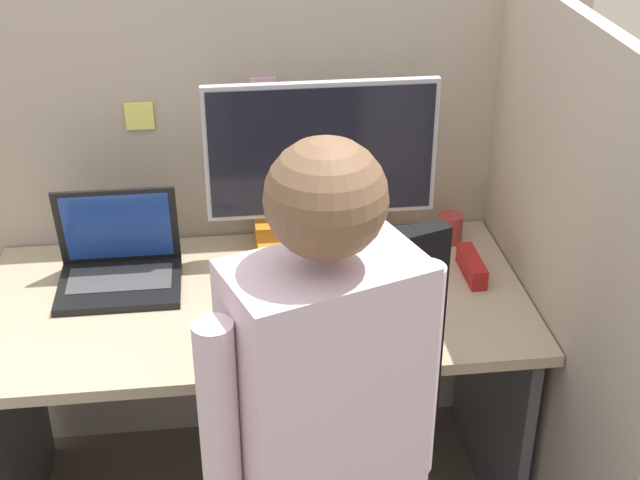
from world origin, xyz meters
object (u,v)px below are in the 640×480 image
(paper_box, at_px, (321,241))
(carrot_toy, at_px, (380,335))
(laptop, at_px, (119,267))
(stapler, at_px, (472,266))
(coffee_mug, at_px, (450,228))
(monitor, at_px, (321,156))
(person, at_px, (319,451))

(paper_box, bearing_deg, carrot_toy, -79.08)
(laptop, distance_m, carrot_toy, 0.72)
(stapler, distance_m, coffee_mug, 0.19)
(monitor, relative_size, person, 0.44)
(stapler, bearing_deg, paper_box, 156.33)
(carrot_toy, relative_size, person, 0.08)
(laptop, bearing_deg, coffee_mug, 7.53)
(person, bearing_deg, paper_box, 82.73)
(stapler, relative_size, coffee_mug, 2.00)
(paper_box, bearing_deg, coffee_mug, 3.95)
(laptop, bearing_deg, stapler, -4.46)
(paper_box, xyz_separation_m, coffee_mug, (0.37, 0.03, 0.00))
(laptop, height_order, person, person)
(stapler, xyz_separation_m, coffee_mug, (-0.01, 0.19, 0.01))
(monitor, xyz_separation_m, person, (-0.12, -0.92, -0.18))
(paper_box, height_order, carrot_toy, paper_box)
(person, xyz_separation_m, coffee_mug, (0.49, 0.94, -0.07))
(stapler, distance_m, person, 0.90)
(person, bearing_deg, monitor, 82.75)
(monitor, bearing_deg, person, -97.25)
(person, bearing_deg, stapler, 56.34)
(paper_box, relative_size, coffee_mug, 4.32)
(paper_box, xyz_separation_m, carrot_toy, (0.08, -0.44, -0.02))
(paper_box, distance_m, stapler, 0.42)
(carrot_toy, bearing_deg, laptop, 151.36)
(laptop, relative_size, coffee_mug, 3.78)
(stapler, height_order, person, person)
(paper_box, distance_m, monitor, 0.25)
(stapler, height_order, carrot_toy, stapler)
(laptop, bearing_deg, paper_box, 9.94)
(stapler, bearing_deg, monitor, 155.97)
(paper_box, distance_m, person, 0.93)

